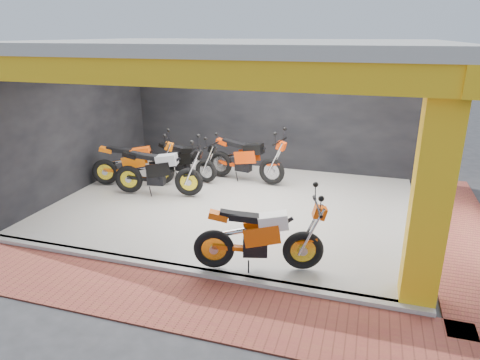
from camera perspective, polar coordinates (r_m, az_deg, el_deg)
name	(u,v)px	position (r m, az deg, el deg)	size (l,w,h in m)	color
ground	(202,245)	(8.30, -5.03, -8.65)	(80.00, 80.00, 0.00)	#2D2D30
showroom_floor	(235,205)	(9.99, -0.74, -3.34)	(8.00, 6.00, 0.10)	white
showroom_ceiling	(234,46)	(9.24, -0.83, 17.48)	(8.40, 6.40, 0.20)	beige
back_wall	(268,111)	(12.40, 3.69, 9.22)	(8.20, 0.20, 3.50)	black
left_wall	(77,123)	(11.40, -20.95, 7.16)	(0.20, 6.20, 3.50)	black
corner_column	(431,193)	(6.45, 24.17, -1.65)	(0.50, 0.50, 3.50)	yellow
header_beam_front	(170,73)	(6.48, -9.30, 13.96)	(8.40, 0.30, 0.40)	yellow
header_beam_right	(442,65)	(8.88, 25.35, 13.74)	(0.30, 6.40, 0.40)	yellow
floor_kerb	(180,269)	(7.47, -8.03, -11.72)	(8.00, 0.20, 0.10)	white
paver_front	(158,297)	(6.90, -10.83, -15.05)	(9.00, 1.40, 0.03)	brown
paver_right	(460,233)	(9.78, 27.30, -6.31)	(1.40, 7.00, 0.03)	brown
moto_hero	(304,232)	(7.04, 8.53, -6.90)	(2.27, 0.84, 1.38)	#E25009
moto_row_a	(188,169)	(10.19, -6.91, 1.52)	(2.32, 0.86, 1.42)	black
moto_row_b	(272,159)	(10.94, 4.29, 2.86)	(2.34, 0.87, 1.43)	#EB3F09
moto_row_c	(161,160)	(11.12, -10.52, 2.68)	(2.24, 0.83, 1.37)	orange
moto_row_d	(206,160)	(11.14, -4.59, 2.68)	(2.06, 0.76, 1.26)	black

